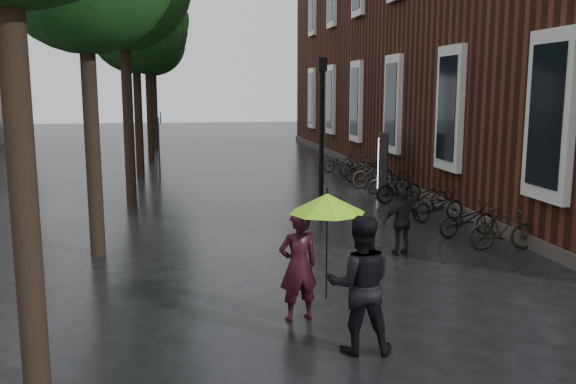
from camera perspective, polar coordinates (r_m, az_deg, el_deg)
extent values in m
cube|color=#38160F|center=(28.83, 17.16, 14.07)|extent=(10.00, 33.00, 12.00)
cube|color=silver|center=(14.04, 23.41, 6.53)|extent=(0.25, 1.60, 3.60)
cube|color=black|center=(13.99, 23.07, 6.54)|extent=(0.10, 1.20, 3.00)
cube|color=silver|center=(18.45, 14.99, 7.55)|extent=(0.25, 1.60, 3.60)
cube|color=black|center=(18.41, 14.71, 7.56)|extent=(0.10, 1.20, 3.00)
cube|color=silver|center=(23.10, 9.87, 8.09)|extent=(0.25, 1.60, 3.60)
cube|color=black|center=(23.06, 9.63, 8.10)|extent=(0.10, 1.20, 3.00)
cube|color=silver|center=(27.87, 6.47, 8.41)|extent=(0.25, 1.60, 3.60)
cube|color=black|center=(27.84, 6.27, 8.42)|extent=(0.10, 1.20, 3.00)
cube|color=silver|center=(32.71, 4.07, 8.63)|extent=(0.25, 1.60, 3.60)
cube|color=black|center=(32.68, 3.90, 8.63)|extent=(0.10, 1.20, 3.00)
cube|color=silver|center=(37.59, 2.29, 8.77)|extent=(0.25, 1.60, 3.60)
cube|color=black|center=(37.57, 2.14, 8.77)|extent=(0.10, 1.20, 3.00)
cube|color=silver|center=(37.91, 2.35, 17.11)|extent=(0.25, 1.60, 3.60)
cube|color=black|center=(37.89, 2.19, 17.12)|extent=(0.10, 1.20, 3.00)
cube|color=#3F3833|center=(27.16, 7.23, 2.34)|extent=(0.40, 33.00, 0.30)
cylinder|color=black|center=(7.66, -23.49, -0.43)|extent=(0.32, 0.32, 4.68)
cylinder|color=black|center=(13.53, -17.79, 3.60)|extent=(0.32, 0.32, 4.51)
cylinder|color=black|center=(19.43, -14.70, 6.10)|extent=(0.32, 0.32, 4.95)
cylinder|color=black|center=(25.43, -13.79, 6.28)|extent=(0.32, 0.32, 4.40)
cylinder|color=black|center=(31.39, -12.80, 7.26)|extent=(0.32, 0.32, 4.79)
cylinder|color=black|center=(37.39, -12.34, 7.45)|extent=(0.32, 0.32, 4.57)
imported|color=black|center=(9.46, 0.97, -6.92)|extent=(0.71, 0.55, 1.75)
imported|color=black|center=(8.40, 6.75, -8.57)|extent=(1.03, 0.85, 1.91)
cylinder|color=black|center=(8.82, 3.63, -5.56)|extent=(0.02, 0.02, 1.41)
cone|color=#91F119|center=(8.66, 3.68, -1.05)|extent=(1.11, 1.11, 0.28)
cylinder|color=black|center=(8.63, 3.70, 0.13)|extent=(0.02, 0.02, 0.08)
imported|color=black|center=(13.39, 10.65, -2.76)|extent=(0.88, 0.41, 1.47)
imported|color=black|center=(14.45, 19.48, -3.30)|extent=(1.60, 0.55, 0.94)
imported|color=black|center=(15.51, 16.41, -2.47)|extent=(1.68, 0.87, 0.84)
imported|color=black|center=(17.05, 13.88, -1.27)|extent=(1.71, 0.93, 0.85)
imported|color=black|center=(18.35, 12.47, -0.36)|extent=(1.82, 0.96, 0.91)
imported|color=black|center=(19.51, 10.33, 0.35)|extent=(1.62, 0.67, 0.94)
imported|color=black|center=(21.21, 9.38, 0.94)|extent=(1.60, 0.68, 0.82)
imported|color=black|center=(22.39, 7.95, 1.73)|extent=(1.80, 0.89, 1.04)
imported|color=black|center=(23.86, 7.19, 2.04)|extent=(1.76, 0.87, 0.88)
imported|color=black|center=(25.36, 6.48, 2.46)|extent=(1.69, 0.84, 0.85)
imported|color=black|center=(26.51, 4.97, 2.80)|extent=(1.64, 0.63, 0.85)
cube|color=black|center=(21.26, 8.92, 2.69)|extent=(0.28, 1.38, 2.07)
cube|color=white|center=(21.20, 8.53, 2.82)|extent=(0.04, 1.16, 1.70)
cylinder|color=black|center=(16.79, 3.15, 4.46)|extent=(0.12, 0.12, 4.11)
cube|color=black|center=(16.74, 3.22, 11.84)|extent=(0.23, 0.23, 0.36)
sphere|color=#FFE5B2|center=(16.74, 3.22, 11.84)|extent=(0.19, 0.19, 0.19)
cylinder|color=#262628|center=(25.17, -11.97, 4.06)|extent=(0.06, 0.06, 2.42)
cylinder|color=#0D3E96|center=(25.08, -11.84, 6.83)|extent=(0.03, 0.48, 0.48)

